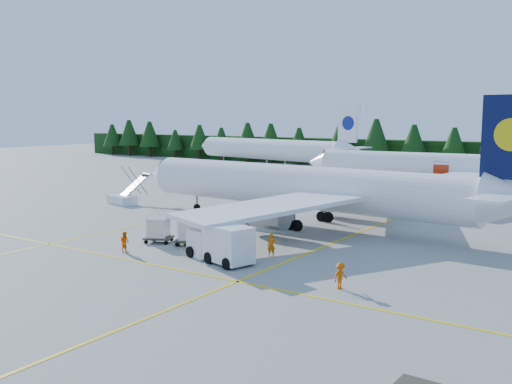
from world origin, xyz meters
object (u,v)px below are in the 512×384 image
Objects in this scene: airstairs at (124,197)px; service_truck at (220,243)px; airliner_red at (439,169)px; airliner_navy at (291,187)px.

service_truck is at bearing -17.19° from airstairs.
airliner_red reaches higher than service_truck.
airliner_red is at bearing 58.54° from airstairs.
service_truck is (3.43, -16.38, -2.37)m from airliner_navy.
airliner_red is 6.64× the size of service_truck.
airstairs is 32.09m from service_truck.
airliner_red is at bearing 102.77° from service_truck.
airstairs is 0.95× the size of service_truck.
airliner_navy reaches higher than airstairs.
airstairs reaches higher than service_truck.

